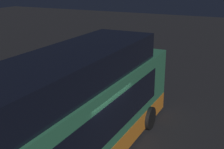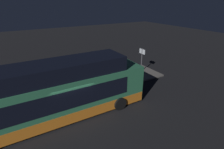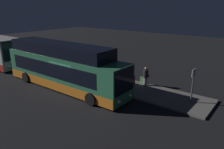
% 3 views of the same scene
% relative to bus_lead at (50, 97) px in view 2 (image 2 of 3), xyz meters
% --- Properties ---
extents(ground, '(80.00, 80.00, 0.00)m').
position_rel_bus_lead_xyz_m(ground, '(1.10, -0.22, -1.64)').
color(ground, black).
extents(platform, '(20.00, 3.40, 0.14)m').
position_rel_bus_lead_xyz_m(platform, '(1.10, 3.08, -1.57)').
color(platform, '#605B56').
rests_on(platform, ground).
extents(bus_lead, '(12.28, 2.71, 3.69)m').
position_rel_bus_lead_xyz_m(bus_lead, '(0.00, 0.00, 0.00)').
color(bus_lead, '#2D704C').
rests_on(bus_lead, ground).
extents(passenger_boarding, '(0.62, 0.60, 1.83)m').
position_rel_bus_lead_xyz_m(passenger_boarding, '(1.44, 2.85, -0.50)').
color(passenger_boarding, '#2D2D33').
rests_on(passenger_boarding, platform).
extents(passenger_waiting, '(0.47, 0.63, 1.61)m').
position_rel_bus_lead_xyz_m(passenger_waiting, '(5.44, 4.22, -0.65)').
color(passenger_waiting, gray).
rests_on(passenger_waiting, platform).
extents(passenger_with_bags, '(0.56, 0.40, 1.74)m').
position_rel_bus_lead_xyz_m(passenger_with_bags, '(5.68, 1.78, -0.56)').
color(passenger_with_bags, silver).
rests_on(passenger_with_bags, platform).
extents(suitcase, '(0.38, 0.21, 0.81)m').
position_rel_bus_lead_xyz_m(suitcase, '(4.99, 4.53, -1.21)').
color(suitcase, '#598C59').
rests_on(suitcase, platform).
extents(sign_post, '(0.10, 0.80, 2.45)m').
position_rel_bus_lead_xyz_m(sign_post, '(9.63, 3.16, 0.09)').
color(sign_post, '#4C4C51').
rests_on(sign_post, platform).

